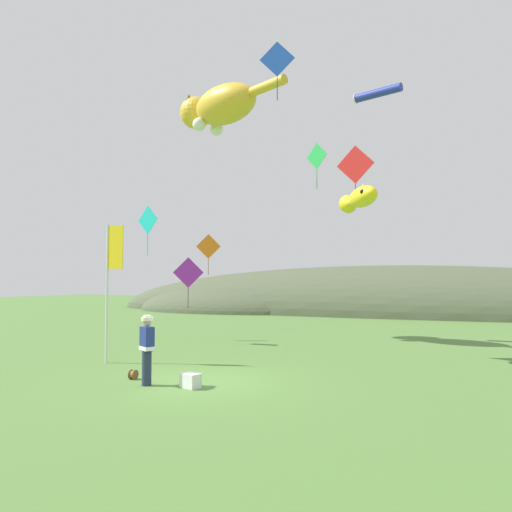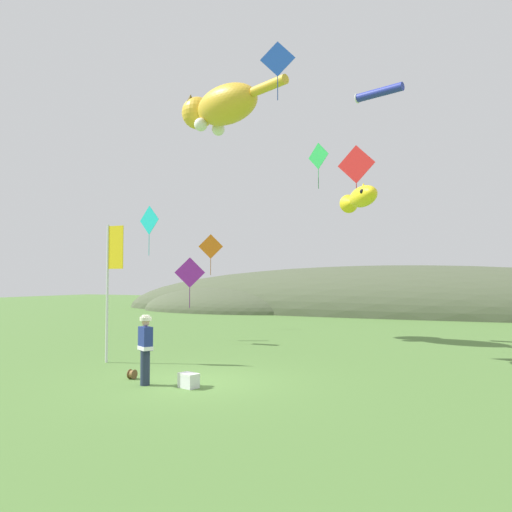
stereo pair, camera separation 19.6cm
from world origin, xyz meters
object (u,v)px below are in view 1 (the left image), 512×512
festival_banner_pole (111,272)px  kite_diamond_blue (277,59)px  kite_diamond_orange (208,247)px  kite_diamond_violet (188,273)px  kite_giant_cat (219,108)px  kite_diamond_teal (148,220)px  kite_fish_windsock (360,198)px  picnic_cooler (191,381)px  kite_tube_streamer (377,93)px  kite_diamond_green (317,157)px  kite_diamond_red (355,165)px  festival_attendant (147,348)px  kite_spool (133,374)px

festival_banner_pole → kite_diamond_blue: kite_diamond_blue is taller
kite_diamond_orange → kite_diamond_violet: size_ratio=1.00×
kite_giant_cat → kite_diamond_teal: bearing=-127.5°
kite_fish_windsock → picnic_cooler: bearing=-118.6°
festival_banner_pole → kite_giant_cat: bearing=89.8°
festival_banner_pole → kite_tube_streamer: size_ratio=2.10×
kite_fish_windsock → kite_diamond_green: 6.95m
kite_diamond_green → kite_diamond_teal: 8.18m
kite_diamond_teal → kite_giant_cat: bearing=52.5°
kite_diamond_red → kite_diamond_blue: size_ratio=1.08×
kite_diamond_orange → kite_diamond_green: size_ratio=1.06×
picnic_cooler → festival_banner_pole: 5.54m
festival_attendant → kite_diamond_blue: kite_diamond_blue is taller
kite_diamond_blue → kite_diamond_teal: size_ratio=1.04×
kite_tube_streamer → kite_diamond_green: (-2.92, 0.88, -2.21)m
kite_tube_streamer → kite_fish_windsock: bearing=-87.4°
kite_diamond_violet → kite_diamond_blue: bearing=-23.5°
festival_banner_pole → kite_diamond_orange: kite_diamond_orange is taller
kite_giant_cat → kite_diamond_blue: 5.29m
kite_giant_cat → kite_fish_windsock: bearing=-27.2°
festival_attendant → kite_diamond_blue: 11.84m
kite_spool → kite_diamond_blue: bearing=72.2°
festival_attendant → festival_banner_pole: festival_banner_pole is taller
kite_giant_cat → kite_diamond_red: kite_giant_cat is taller
kite_tube_streamer → kite_diamond_orange: size_ratio=0.94×
festival_banner_pole → festival_attendant: bearing=-36.5°
kite_fish_windsock → kite_diamond_teal: kite_diamond_teal is taller
kite_diamond_violet → kite_diamond_green: bearing=27.1°
kite_diamond_teal → kite_fish_windsock: bearing=-7.1°
kite_fish_windsock → kite_tube_streamer: size_ratio=1.17×
kite_fish_windsock → kite_diamond_red: kite_diamond_red is taller
kite_giant_cat → kite_diamond_blue: kite_giant_cat is taller
picnic_cooler → kite_diamond_orange: 15.68m
festival_attendant → kite_fish_windsock: size_ratio=0.71×
kite_diamond_teal → kite_spool: bearing=-56.4°
festival_attendant → kite_diamond_teal: bearing=126.2°
kite_diamond_blue → kite_diamond_green: kite_diamond_blue is taller
picnic_cooler → kite_giant_cat: bearing=114.5°
festival_banner_pole → kite_fish_windsock: bearing=25.4°
festival_banner_pole → kite_diamond_red: size_ratio=1.87×
kite_diamond_red → kite_diamond_teal: kite_diamond_red is taller
festival_banner_pole → kite_diamond_red: kite_diamond_red is taller
kite_spool → kite_diamond_blue: size_ratio=0.12×
kite_diamond_red → kite_diamond_green: size_ratio=1.13×
festival_attendant → kite_diamond_orange: kite_diamond_orange is taller
kite_spool → festival_banner_pole: festival_banner_pole is taller
kite_fish_windsock → kite_diamond_violet: kite_fish_windsock is taller
picnic_cooler → kite_diamond_blue: (-0.09, 6.17, 10.69)m
kite_tube_streamer → kite_diamond_teal: bearing=-159.4°
festival_banner_pole → kite_diamond_red: bearing=43.0°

